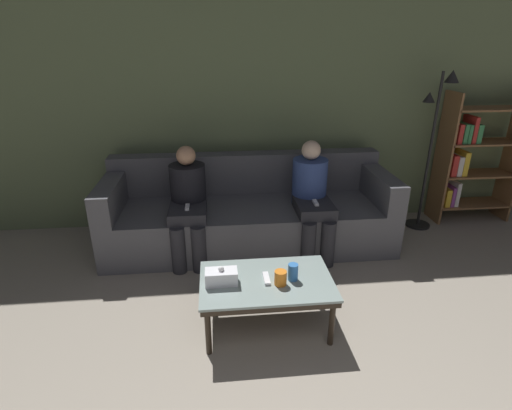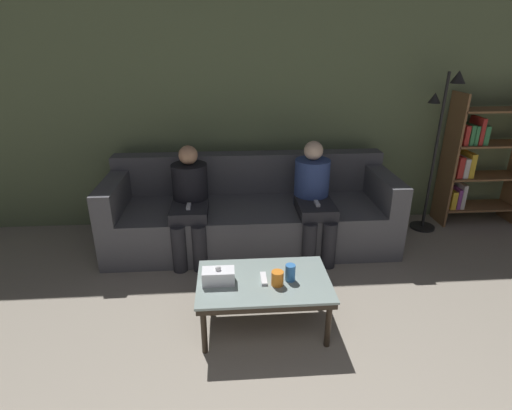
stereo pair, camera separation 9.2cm
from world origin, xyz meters
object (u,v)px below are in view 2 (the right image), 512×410
at_px(standing_lamp, 439,137).
at_px(cup_near_right, 277,278).
at_px(couch, 251,213).
at_px(tissue_box, 218,276).
at_px(coffee_table, 264,285).
at_px(cup_near_left, 290,273).
at_px(seated_person_mid_left, 314,195).
at_px(game_remote, 264,279).
at_px(bookshelf, 476,160).
at_px(seated_person_left_end, 190,199).

bearing_deg(standing_lamp, cup_near_right, -139.43).
relative_size(couch, tissue_box, 12.61).
distance_m(coffee_table, tissue_box, 0.32).
distance_m(cup_near_left, tissue_box, 0.49).
height_order(cup_near_right, standing_lamp, standing_lamp).
distance_m(cup_near_left, seated_person_mid_left, 1.19).
height_order(game_remote, bookshelf, bookshelf).
bearing_deg(game_remote, coffee_table, 180.00).
xyz_separation_m(couch, bookshelf, (2.47, 0.32, 0.41)).
xyz_separation_m(tissue_box, game_remote, (0.31, 0.01, -0.04)).
distance_m(tissue_box, seated_person_left_end, 1.16).
xyz_separation_m(coffee_table, seated_person_mid_left, (0.57, 1.10, 0.23)).
height_order(cup_near_left, seated_person_left_end, seated_person_left_end).
bearing_deg(tissue_box, coffee_table, 1.99).
distance_m(couch, cup_near_left, 1.36).
bearing_deg(seated_person_left_end, coffee_table, -62.11).
xyz_separation_m(tissue_box, standing_lamp, (2.23, 1.51, 0.58)).
height_order(bookshelf, seated_person_left_end, bookshelf).
relative_size(coffee_table, bookshelf, 0.64).
xyz_separation_m(bookshelf, seated_person_left_end, (-3.05, -0.54, -0.15)).
relative_size(tissue_box, game_remote, 1.47).
relative_size(cup_near_right, game_remote, 0.68).
xyz_separation_m(cup_near_right, tissue_box, (-0.40, 0.06, 0.00)).
distance_m(seated_person_left_end, seated_person_mid_left, 1.16).
bearing_deg(bookshelf, coffee_table, -146.28).
xyz_separation_m(coffee_table, seated_person_left_end, (-0.59, 1.11, 0.22)).
bearing_deg(couch, seated_person_mid_left, -21.21).
bearing_deg(game_remote, cup_near_right, -37.04).
bearing_deg(tissue_box, couch, 77.20).
height_order(bookshelf, standing_lamp, standing_lamp).
height_order(couch, game_remote, couch).
bearing_deg(coffee_table, seated_person_left_end, 117.89).
distance_m(standing_lamp, seated_person_left_end, 2.58).
height_order(standing_lamp, seated_person_mid_left, standing_lamp).
bearing_deg(bookshelf, cup_near_right, -144.26).
relative_size(standing_lamp, seated_person_left_end, 1.59).
relative_size(couch, standing_lamp, 1.67).
bearing_deg(seated_person_mid_left, seated_person_left_end, 179.81).
bearing_deg(couch, bookshelf, 7.30).
relative_size(couch, seated_person_mid_left, 2.61).
relative_size(cup_near_left, seated_person_left_end, 0.12).
distance_m(tissue_box, seated_person_mid_left, 1.43).
height_order(cup_near_left, bookshelf, bookshelf).
relative_size(tissue_box, bookshelf, 0.15).
xyz_separation_m(tissue_box, seated_person_left_end, (-0.27, 1.12, 0.13)).
bearing_deg(standing_lamp, tissue_box, -145.84).
xyz_separation_m(couch, standing_lamp, (1.93, 0.17, 0.71)).
relative_size(cup_near_left, bookshelf, 0.08).
xyz_separation_m(cup_near_right, bookshelf, (2.38, 1.71, 0.28)).
relative_size(cup_near_left, cup_near_right, 1.17).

